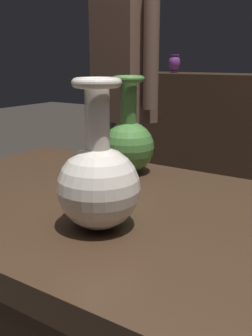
# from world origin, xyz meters

# --- Properties ---
(vase_centerpiece) EXTENTS (0.15, 0.15, 0.26)m
(vase_centerpiece) POSITION_xyz_m (-0.04, -0.12, 0.89)
(vase_centerpiece) COLOR silver
(vase_centerpiece) RESTS_ON display_plinth
(vase_tall_behind) EXTENTS (0.14, 0.14, 0.25)m
(vase_tall_behind) POSITION_xyz_m (-0.19, 0.21, 0.88)
(vase_tall_behind) COLOR #477A38
(vase_tall_behind) RESTS_ON display_plinth
(shelf_vase_far_left) EXTENTS (0.09, 0.09, 0.14)m
(shelf_vase_far_left) POSITION_xyz_m (-1.04, 2.18, 1.07)
(shelf_vase_far_left) COLOR #7A388E
(shelf_vase_far_left) RESTS_ON back_display_shelf
(visitor_near_left) EXTENTS (0.45, 0.27, 1.60)m
(visitor_near_left) POSITION_xyz_m (-0.75, 1.03, 0.94)
(visitor_near_left) COLOR slate
(visitor_near_left) RESTS_ON ground_plane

